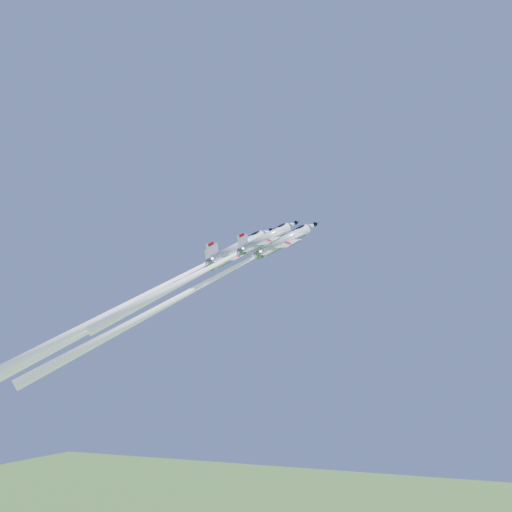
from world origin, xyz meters
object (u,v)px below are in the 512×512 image
at_px(jet_right, 211,267).
at_px(jet_left, 150,298).
at_px(jet_slot, 151,293).
at_px(jet_lead, 197,288).

bearing_deg(jet_right, jet_left, -152.84).
bearing_deg(jet_slot, jet_lead, 92.62).
bearing_deg(jet_left, jet_right, 27.16).
distance_m(jet_lead, jet_right, 6.27).
relative_size(jet_left, jet_right, 1.42).
xyz_separation_m(jet_lead, jet_right, (4.49, -3.09, 3.11)).
height_order(jet_left, jet_right, jet_left).
relative_size(jet_lead, jet_right, 1.47).
bearing_deg(jet_right, jet_slot, -118.06).
xyz_separation_m(jet_left, jet_right, (14.31, -2.19, 4.65)).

